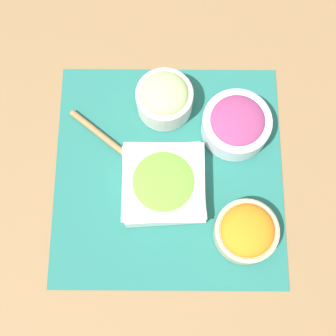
% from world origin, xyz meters
% --- Properties ---
extents(ground_plane, '(3.00, 3.00, 0.00)m').
position_xyz_m(ground_plane, '(0.00, 0.00, 0.00)').
color(ground_plane, olive).
extents(placemat, '(0.44, 0.44, 0.00)m').
position_xyz_m(placemat, '(0.00, 0.00, 0.00)').
color(placemat, '#236B60').
rests_on(placemat, ground_plane).
extents(cucumber_bowl, '(0.11, 0.11, 0.08)m').
position_xyz_m(cucumber_bowl, '(0.14, 0.01, 0.04)').
color(cucumber_bowl, silver).
rests_on(cucumber_bowl, placemat).
extents(lettuce_bowl, '(0.16, 0.16, 0.05)m').
position_xyz_m(lettuce_bowl, '(-0.03, 0.01, 0.03)').
color(lettuce_bowl, white).
rests_on(lettuce_bowl, placemat).
extents(carrot_bowl, '(0.12, 0.12, 0.06)m').
position_xyz_m(carrot_bowl, '(-0.12, -0.14, 0.03)').
color(carrot_bowl, '#C6B28E').
rests_on(carrot_bowl, placemat).
extents(onion_bowl, '(0.13, 0.13, 0.07)m').
position_xyz_m(onion_bowl, '(0.09, -0.13, 0.04)').
color(onion_bowl, silver).
rests_on(onion_bowl, placemat).
extents(wooden_spoon, '(0.15, 0.18, 0.03)m').
position_xyz_m(wooden_spoon, '(0.03, 0.07, 0.02)').
color(wooden_spoon, '#9E7042').
rests_on(wooden_spoon, placemat).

